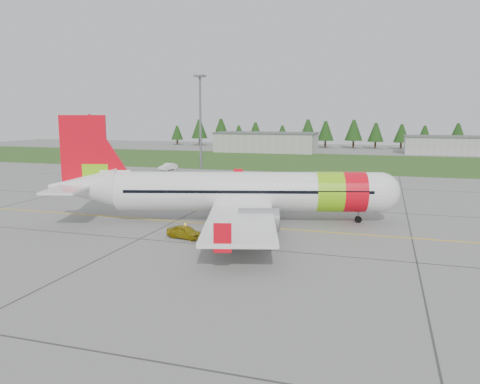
% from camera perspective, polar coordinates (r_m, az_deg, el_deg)
% --- Properties ---
extents(ground, '(320.00, 320.00, 0.00)m').
position_cam_1_polar(ground, '(41.07, 6.61, -7.32)').
color(ground, gray).
rests_on(ground, ground).
extents(aircraft, '(38.05, 35.87, 11.77)m').
position_cam_1_polar(aircraft, '(51.58, -0.07, 0.03)').
color(aircraft, white).
rests_on(aircraft, ground).
extents(follow_me_car, '(1.57, 1.74, 3.75)m').
position_cam_1_polar(follow_me_car, '(45.20, -6.72, -3.33)').
color(follow_me_car, yellow).
rests_on(follow_me_car, ground).
extents(service_van, '(1.98, 1.92, 4.68)m').
position_cam_1_polar(service_van, '(102.27, -8.80, 3.93)').
color(service_van, white).
rests_on(service_van, ground).
extents(grass_strip, '(320.00, 50.00, 0.03)m').
position_cam_1_polar(grass_strip, '(121.50, 13.81, 3.50)').
color(grass_strip, '#30561E').
rests_on(grass_strip, ground).
extents(taxi_guideline, '(120.00, 0.25, 0.02)m').
position_cam_1_polar(taxi_guideline, '(48.69, 8.36, -4.70)').
color(taxi_guideline, gold).
rests_on(taxi_guideline, ground).
extents(hangar_west, '(32.00, 14.00, 6.00)m').
position_cam_1_polar(hangar_west, '(153.53, 3.22, 6.02)').
color(hangar_west, '#A8A8A3').
rests_on(hangar_west, ground).
extents(hangar_east, '(24.00, 12.00, 5.20)m').
position_cam_1_polar(hangar_east, '(158.01, 23.79, 5.20)').
color(hangar_east, '#A8A8A3').
rests_on(hangar_east, ground).
extents(floodlight_mast, '(0.50, 0.50, 20.00)m').
position_cam_1_polar(floodlight_mast, '(104.34, -4.85, 8.32)').
color(floodlight_mast, slate).
rests_on(floodlight_mast, ground).
extents(treeline, '(160.00, 8.00, 10.00)m').
position_cam_1_polar(treeline, '(177.00, 15.01, 6.80)').
color(treeline, '#1C3F14').
rests_on(treeline, ground).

